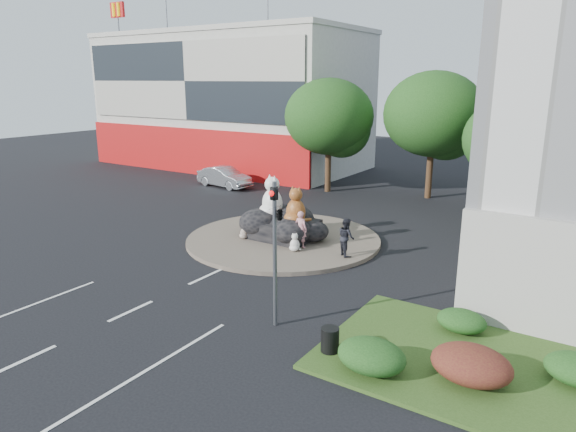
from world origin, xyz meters
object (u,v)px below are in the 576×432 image
pedestrian_pink (301,229)px  pedestrian_dark (346,237)px  cat_white (272,196)px  kitten_white (295,242)px  kitten_calico (244,230)px  litter_bin (330,340)px  cat_tabby (296,205)px  parked_car (224,177)px

pedestrian_pink → pedestrian_dark: 2.40m
pedestrian_pink → pedestrian_dark: pedestrian_pink is taller
cat_white → pedestrian_pink: size_ratio=1.25×
kitten_white → pedestrian_dark: 2.50m
kitten_white → pedestrian_pink: (-0.05, 0.63, 0.46)m
kitten_calico → pedestrian_pink: (3.20, 0.37, 0.48)m
pedestrian_pink → litter_bin: size_ratio=2.39×
cat_white → litter_bin: cat_white is taller
pedestrian_dark → pedestrian_pink: bearing=41.9°
kitten_calico → kitten_white: (3.26, -0.27, 0.02)m
cat_tabby → parked_car: cat_tabby is taller
pedestrian_pink → litter_bin: bearing=130.5°
kitten_white → parked_car: parked_car is taller
cat_tabby → pedestrian_dark: 3.31m
cat_white → kitten_white: cat_white is taller
cat_tabby → pedestrian_pink: (0.72, -0.67, -0.96)m
kitten_white → pedestrian_dark: size_ratio=0.50×
pedestrian_pink → litter_bin: 9.83m
kitten_calico → pedestrian_pink: bearing=17.5°
kitten_white → pedestrian_dark: (2.34, 0.75, 0.45)m
litter_bin → cat_tabby: bearing=127.9°
cat_white → cat_tabby: size_ratio=1.17×
pedestrian_dark → parked_car: (-15.53, 9.78, -0.32)m
cat_white → pedestrian_pink: (2.44, -1.08, -1.13)m
cat_tabby → kitten_white: size_ratio=2.16×
pedestrian_pink → parked_car: 16.44m
kitten_calico → pedestrian_dark: size_ratio=0.48×
cat_white → cat_tabby: (1.72, -0.41, -0.17)m
kitten_white → litter_bin: bearing=-86.1°
kitten_calico → kitten_white: size_ratio=0.95×
kitten_white → litter_bin: 9.27m
kitten_white → parked_car: (-13.18, 10.53, 0.13)m
kitten_calico → parked_car: parked_car is taller
pedestrian_pink → litter_bin: pedestrian_pink is taller
cat_white → pedestrian_dark: size_ratio=1.27×
kitten_calico → parked_car: 14.28m
kitten_calico → litter_bin: bearing=-28.4°
parked_car → kitten_white: bearing=-121.1°
kitten_white → pedestrian_pink: size_ratio=0.50×
cat_white → parked_car: (-10.69, 8.81, -1.46)m
kitten_calico → parked_car: (-9.93, 10.26, 0.15)m
kitten_calico → pedestrian_dark: pedestrian_dark is taller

